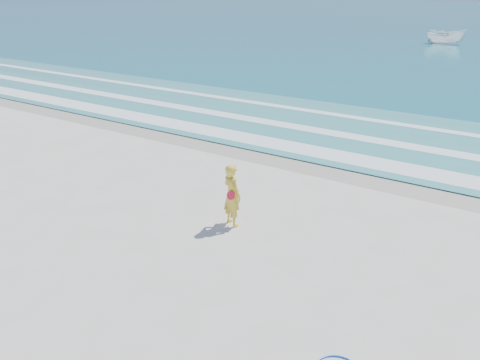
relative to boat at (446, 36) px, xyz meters
The scene contains 8 objects.
ground 54.03m from the boat, 86.56° to the right, with size 400.00×400.00×0.00m, color silver.
wet_sand 45.06m from the boat, 85.87° to the right, with size 400.00×2.40×0.00m, color #B2A893.
shallow 40.07m from the boat, 85.36° to the right, with size 400.00×10.00×0.01m, color #59B7AD.
foam_near 43.76m from the boat, 85.75° to the right, with size 400.00×1.40×0.01m, color white.
foam_mid 40.87m from the boat, 85.45° to the right, with size 400.00×0.90×0.01m, color white.
foam_far 37.58m from the boat, 85.05° to the right, with size 400.00×0.60×0.01m, color white.
boat is the anchor object (origin of this frame).
woman 51.08m from the boat, 86.15° to the right, with size 0.83×0.69×1.94m.
Camera 1 is at (7.14, -7.48, 6.78)m, focal length 35.00 mm.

